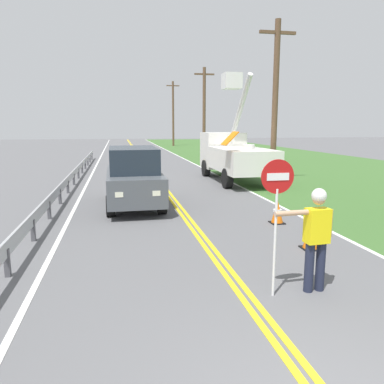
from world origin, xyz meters
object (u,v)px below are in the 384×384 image
at_px(utility_pole_near, 275,100).
at_px(stop_sign_paddle, 277,197).
at_px(utility_bucket_truck, 233,153).
at_px(oncoming_suv_nearest, 134,177).
at_px(traffic_cone_lead, 311,235).
at_px(utility_pole_mid, 204,111).
at_px(utility_pole_far, 173,113).
at_px(flagger_worker, 316,233).
at_px(traffic_cone_mid, 277,212).

bearing_deg(utility_pole_near, stop_sign_paddle, -113.17).
relative_size(utility_bucket_truck, oncoming_suv_nearest, 1.47).
distance_m(utility_pole_near, traffic_cone_lead, 10.84).
height_order(oncoming_suv_nearest, utility_pole_mid, utility_pole_mid).
bearing_deg(traffic_cone_lead, utility_pole_far, 85.62).
relative_size(utility_pole_near, utility_pole_far, 0.88).
height_order(oncoming_suv_nearest, utility_pole_far, utility_pole_far).
distance_m(utility_pole_far, traffic_cone_lead, 45.32).
relative_size(stop_sign_paddle, oncoming_suv_nearest, 0.50).
xyz_separation_m(oncoming_suv_nearest, utility_pole_near, (7.04, 4.06, 3.00)).
bearing_deg(utility_pole_mid, traffic_cone_lead, -97.54).
xyz_separation_m(utility_pole_near, utility_pole_mid, (0.21, 16.04, 0.09)).
bearing_deg(flagger_worker, traffic_cone_lead, 62.51).
relative_size(utility_pole_near, traffic_cone_lead, 11.08).
bearing_deg(stop_sign_paddle, utility_bucket_truck, 75.55).
height_order(utility_pole_mid, traffic_cone_mid, utility_pole_mid).
bearing_deg(utility_pole_near, flagger_worker, -110.01).
bearing_deg(traffic_cone_mid, utility_pole_mid, 82.21).
distance_m(oncoming_suv_nearest, traffic_cone_lead, 6.84).
xyz_separation_m(flagger_worker, oncoming_suv_nearest, (-2.76, 7.69, 0.01)).
bearing_deg(utility_pole_far, traffic_cone_mid, -94.34).
bearing_deg(utility_pole_far, utility_bucket_truck, -93.16).
distance_m(stop_sign_paddle, traffic_cone_lead, 3.14).
xyz_separation_m(stop_sign_paddle, utility_pole_near, (5.05, 11.79, 2.35)).
relative_size(utility_pole_mid, traffic_cone_lead, 11.33).
bearing_deg(utility_bucket_truck, flagger_worker, -101.34).
bearing_deg(oncoming_suv_nearest, traffic_cone_lead, -55.58).
height_order(utility_bucket_truck, utility_pole_far, utility_pole_far).
xyz_separation_m(utility_pole_far, traffic_cone_mid, (-3.24, -42.65, -4.28)).
distance_m(stop_sign_paddle, traffic_cone_mid, 5.10).
distance_m(flagger_worker, utility_pole_mid, 28.32).
relative_size(utility_pole_near, traffic_cone_mid, 11.08).
bearing_deg(utility_pole_far, traffic_cone_lead, -94.38).
height_order(flagger_worker, utility_pole_mid, utility_pole_mid).
distance_m(utility_bucket_truck, utility_pole_far, 34.01).
bearing_deg(utility_pole_near, traffic_cone_mid, -112.19).
distance_m(utility_bucket_truck, oncoming_suv_nearest, 7.78).
distance_m(stop_sign_paddle, oncoming_suv_nearest, 8.01).
distance_m(flagger_worker, stop_sign_paddle, 1.02).
distance_m(utility_pole_mid, traffic_cone_lead, 26.20).
xyz_separation_m(flagger_worker, traffic_cone_lead, (1.08, 2.08, -0.71)).
relative_size(oncoming_suv_nearest, traffic_cone_lead, 6.61).
bearing_deg(utility_pole_far, utility_pole_mid, -90.12).
bearing_deg(utility_pole_near, utility_pole_far, 89.60).
distance_m(oncoming_suv_nearest, utility_pole_far, 40.20).
xyz_separation_m(flagger_worker, utility_pole_near, (4.28, 11.75, 3.01)).
xyz_separation_m(utility_bucket_truck, utility_pole_far, (1.87, 33.80, 3.20)).
xyz_separation_m(oncoming_suv_nearest, traffic_cone_lead, (3.84, -5.61, -0.72)).
bearing_deg(traffic_cone_lead, utility_bucket_truck, 81.98).
relative_size(flagger_worker, traffic_cone_mid, 2.61).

